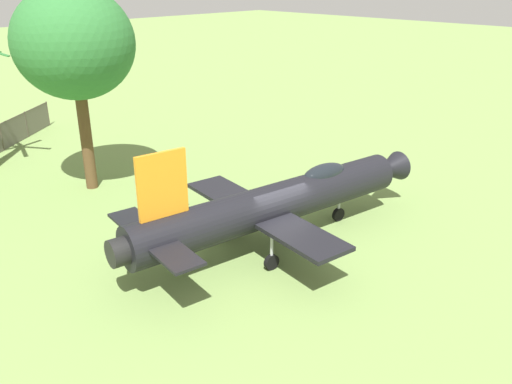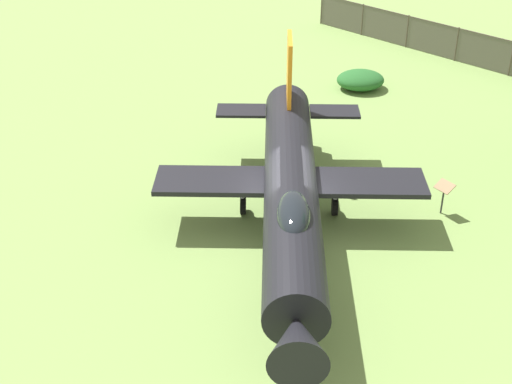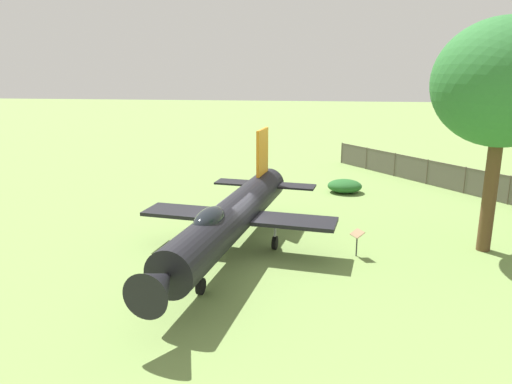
# 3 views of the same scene
# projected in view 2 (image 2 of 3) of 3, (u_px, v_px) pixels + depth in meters

# --- Properties ---
(ground_plane) EXTENTS (200.00, 200.00, 0.00)m
(ground_plane) POSITION_uv_depth(u_px,v_px,m) (289.00, 234.00, 22.21)
(ground_plane) COLOR #75934C
(display_jet) EXTENTS (8.59, 14.32, 4.85)m
(display_jet) POSITION_uv_depth(u_px,v_px,m) (291.00, 191.00, 20.97)
(display_jet) COLOR black
(display_jet) RESTS_ON ground_plane
(shrub_near_fence) EXTENTS (2.19, 1.88, 0.85)m
(shrub_near_fence) POSITION_uv_depth(u_px,v_px,m) (360.00, 80.00, 32.40)
(shrub_near_fence) COLOR #235B26
(shrub_near_fence) RESTS_ON ground_plane
(info_plaque) EXTENTS (0.63, 0.72, 1.14)m
(info_plaque) POSITION_uv_depth(u_px,v_px,m) (444.00, 191.00, 22.88)
(info_plaque) COLOR #333333
(info_plaque) RESTS_ON ground_plane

